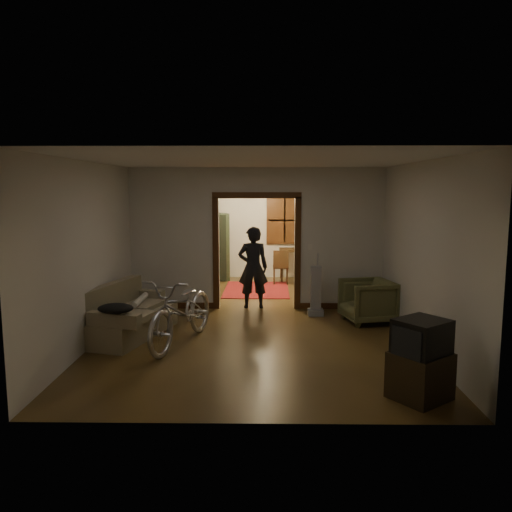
{
  "coord_description": "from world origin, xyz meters",
  "views": [
    {
      "loc": [
        0.13,
        -9.09,
        2.4
      ],
      "look_at": [
        0.0,
        -0.3,
        1.2
      ],
      "focal_mm": 35.0,
      "sensor_mm": 36.0,
      "label": 1
    }
  ],
  "objects_px": {
    "sofa": "(130,310)",
    "bicycle": "(182,310)",
    "desk": "(300,265)",
    "person": "(253,268)",
    "locker": "(211,247)",
    "armchair": "(367,301)"
  },
  "relations": [
    {
      "from": "person",
      "to": "locker",
      "type": "relative_size",
      "value": 0.94
    },
    {
      "from": "person",
      "to": "locker",
      "type": "xyz_separation_m",
      "value": [
        -1.16,
        3.0,
        0.05
      ]
    },
    {
      "from": "desk",
      "to": "person",
      "type": "bearing_deg",
      "value": -105.1
    },
    {
      "from": "locker",
      "to": "armchair",
      "type": "bearing_deg",
      "value": -71.22
    },
    {
      "from": "bicycle",
      "to": "locker",
      "type": "relative_size",
      "value": 1.17
    },
    {
      "from": "armchair",
      "to": "desk",
      "type": "bearing_deg",
      "value": -179.87
    },
    {
      "from": "bicycle",
      "to": "armchair",
      "type": "xyz_separation_m",
      "value": [
        3.12,
        1.32,
        -0.15
      ]
    },
    {
      "from": "sofa",
      "to": "bicycle",
      "type": "xyz_separation_m",
      "value": [
        0.94,
        -0.42,
        0.11
      ]
    },
    {
      "from": "person",
      "to": "bicycle",
      "type": "bearing_deg",
      "value": 62.15
    },
    {
      "from": "armchair",
      "to": "locker",
      "type": "xyz_separation_m",
      "value": [
        -3.23,
        4.06,
        0.49
      ]
    },
    {
      "from": "sofa",
      "to": "armchair",
      "type": "relative_size",
      "value": 2.18
    },
    {
      "from": "bicycle",
      "to": "desk",
      "type": "xyz_separation_m",
      "value": [
        2.21,
        5.44,
        -0.13
      ]
    },
    {
      "from": "armchair",
      "to": "desk",
      "type": "relative_size",
      "value": 0.78
    },
    {
      "from": "sofa",
      "to": "armchair",
      "type": "bearing_deg",
      "value": 27.89
    },
    {
      "from": "sofa",
      "to": "locker",
      "type": "distance_m",
      "value": 5.04
    },
    {
      "from": "sofa",
      "to": "bicycle",
      "type": "bearing_deg",
      "value": -8.88
    },
    {
      "from": "armchair",
      "to": "person",
      "type": "distance_m",
      "value": 2.37
    },
    {
      "from": "bicycle",
      "to": "locker",
      "type": "xyz_separation_m",
      "value": [
        -0.12,
        5.38,
        0.33
      ]
    },
    {
      "from": "sofa",
      "to": "locker",
      "type": "height_order",
      "value": "locker"
    },
    {
      "from": "locker",
      "to": "sofa",
      "type": "bearing_deg",
      "value": -119.13
    },
    {
      "from": "sofa",
      "to": "bicycle",
      "type": "height_order",
      "value": "bicycle"
    },
    {
      "from": "desk",
      "to": "sofa",
      "type": "bearing_deg",
      "value": -116.18
    }
  ]
}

